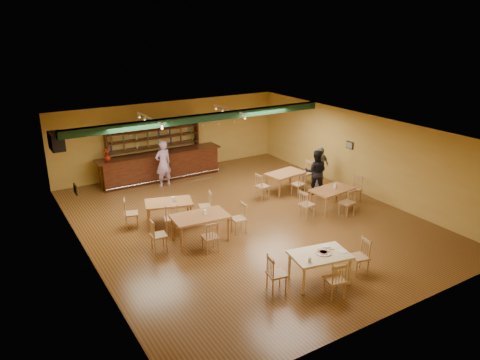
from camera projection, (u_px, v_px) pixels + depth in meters
floor at (245, 219)px, 14.76m from camera, size 12.00×12.00×0.00m
ceiling_beam at (204, 118)px, 16.06m from camera, size 10.00×0.30×0.25m
track_rail_left at (150, 118)px, 15.64m from camera, size 0.05×2.50×0.05m
track_rail_right at (230, 109)px, 17.20m from camera, size 0.05×2.50×0.05m
ac_unit at (57, 141)px, 15.02m from camera, size 0.34×0.70×0.48m
picture_left at (75, 189)px, 12.57m from camera, size 0.04×0.34×0.28m
picture_right at (350, 145)px, 17.03m from camera, size 0.04×0.34×0.28m
bar_counter at (161, 166)px, 18.31m from camera, size 5.12×0.85×1.13m
back_bar_hutch at (154, 149)px, 18.63m from camera, size 3.96×0.40×2.28m
poinsettia at (107, 155)px, 17.02m from camera, size 0.33×0.33×0.45m
dining_table_a at (169, 212)px, 14.38m from camera, size 1.65×1.26×0.73m
dining_table_b at (285, 182)px, 17.13m from camera, size 1.56×1.08×0.72m
dining_table_c at (200, 228)px, 13.20m from camera, size 1.69×1.09×0.81m
dining_table_d at (331, 199)px, 15.46m from camera, size 1.53×1.01×0.73m
near_table at (319, 268)px, 11.14m from camera, size 1.57×1.16×0.76m
pizza_tray at (323, 253)px, 11.06m from camera, size 0.45×0.45×0.01m
parmesan_shaker at (310, 259)px, 10.64m from camera, size 0.09×0.09×0.11m
napkin_stack at (326, 246)px, 11.34m from camera, size 0.24×0.22×0.03m
pizza_server at (327, 250)px, 11.17m from camera, size 0.33×0.20×0.00m
side_plate at (343, 251)px, 11.12m from camera, size 0.26×0.26×0.01m
patron_bar at (163, 164)px, 17.43m from camera, size 0.73×0.54×1.83m
patron_right_a at (316, 172)px, 16.72m from camera, size 1.03×1.01×1.68m
patron_right_b at (320, 166)px, 17.52m from camera, size 0.98×0.57×1.57m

